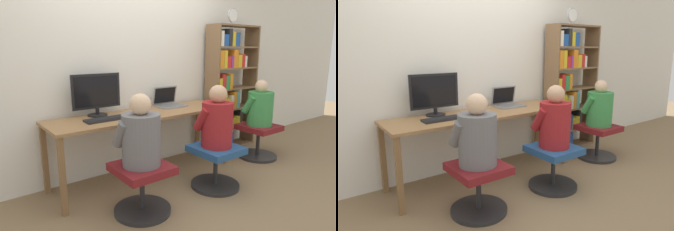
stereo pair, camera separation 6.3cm
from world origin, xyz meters
TOP-DOWN VIEW (x-y plane):
  - ground_plane at (0.00, 0.00)m, footprint 14.00×14.00m
  - wall_back at (0.00, 0.68)m, footprint 10.00×0.05m
  - desk at (0.00, 0.31)m, footprint 2.18×0.62m
  - desktop_monitor at (-0.49, 0.49)m, footprint 0.54×0.21m
  - laptop at (0.44, 0.46)m, footprint 0.35×0.27m
  - keyboard at (-0.51, 0.25)m, footprint 0.44×0.15m
  - computer_mouse_by_keyboard at (-0.22, 0.26)m, footprint 0.07×0.11m
  - office_chair_left at (-0.46, -0.33)m, footprint 0.52×0.52m
  - office_chair_right at (0.44, -0.37)m, footprint 0.52×0.52m
  - person_at_monitor at (-0.46, -0.32)m, footprint 0.42×0.34m
  - person_at_laptop at (0.44, -0.36)m, footprint 0.40×0.34m
  - bookshelf at (1.52, 0.46)m, footprint 0.85×0.27m
  - desk_clock at (1.50, 0.40)m, footprint 0.19×0.03m
  - office_chair_side at (1.57, -0.08)m, footprint 0.52×0.52m
  - person_near_shelf at (1.57, -0.08)m, footprint 0.41×0.34m

SIDE VIEW (x-z plane):
  - ground_plane at x=0.00m, z-range 0.00..0.00m
  - office_chair_left at x=-0.46m, z-range 0.03..0.49m
  - office_chair_right at x=0.44m, z-range 0.03..0.49m
  - office_chair_side at x=1.57m, z-range 0.03..0.49m
  - desk at x=0.00m, z-range 0.31..1.07m
  - person_near_shelf at x=1.57m, z-range 0.41..1.02m
  - person_at_monitor at x=-0.46m, z-range 0.40..1.04m
  - person_at_laptop at x=0.44m, z-range 0.41..1.06m
  - keyboard at x=-0.51m, z-range 0.76..0.79m
  - computer_mouse_by_keyboard at x=-0.22m, z-range 0.76..0.79m
  - laptop at x=0.44m, z-range 0.69..0.93m
  - bookshelf at x=1.52m, z-range -0.03..1.76m
  - desktop_monitor at x=-0.49m, z-range 0.77..1.21m
  - wall_back at x=0.00m, z-range 0.00..2.60m
  - desk_clock at x=1.50m, z-range 1.79..2.01m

